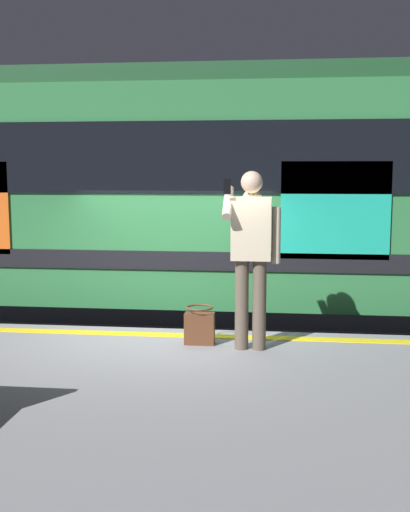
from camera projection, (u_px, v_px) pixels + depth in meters
name	position (u px, v px, depth m)	size (l,w,h in m)	color
ground_plane	(164.00, 404.00, 7.48)	(25.00, 25.00, 0.00)	#3D3D3F
platform	(116.00, 448.00, 5.24)	(15.77, 4.43, 0.92)	gray
safety_line	(159.00, 335.00, 7.06)	(15.45, 0.16, 0.01)	yellow
track_rail_near	(184.00, 358.00, 9.06)	(20.50, 0.08, 0.16)	slate
track_rail_far	(197.00, 333.00, 10.47)	(20.50, 0.08, 0.16)	slate
train_carriage	(162.00, 187.00, 9.48)	(13.90, 3.01, 3.94)	#2D723F
passenger	(251.00, 245.00, 6.37)	(0.57, 0.55, 1.82)	brown
handbag	(200.00, 327.00, 6.67)	(0.32, 0.29, 0.40)	#59331E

